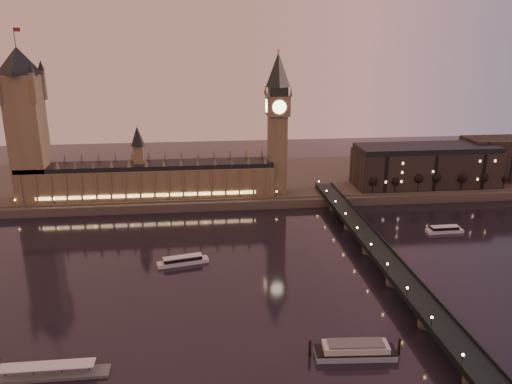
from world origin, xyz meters
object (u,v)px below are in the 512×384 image
at_px(cruise_boat_b, 445,230).
at_px(moored_barge, 355,350).
at_px(cruise_boat_a, 183,261).
at_px(pontoon_pier, 50,373).

distance_m(cruise_boat_b, moored_barge, 151.20).
height_order(cruise_boat_a, moored_barge, moored_barge).
xyz_separation_m(cruise_boat_a, pontoon_pier, (-45.12, -89.52, -0.76)).
bearing_deg(pontoon_pier, cruise_boat_a, 63.25).
relative_size(cruise_boat_a, cruise_boat_b, 1.22).
bearing_deg(cruise_boat_a, pontoon_pier, -129.22).
xyz_separation_m(moored_barge, pontoon_pier, (-113.72, 0.64, -1.58)).
relative_size(cruise_boat_b, pontoon_pier, 0.56).
xyz_separation_m(cruise_boat_a, moored_barge, (68.60, -90.17, 0.82)).
height_order(cruise_boat_a, cruise_boat_b, cruise_boat_a).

